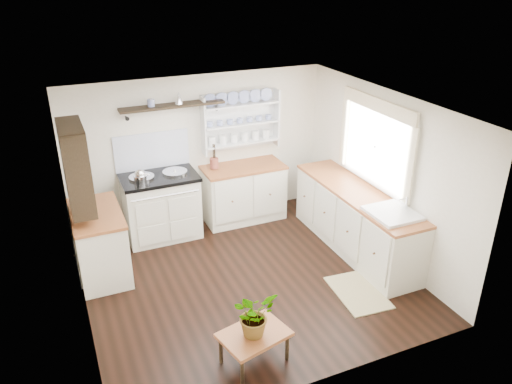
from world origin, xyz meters
TOP-DOWN VIEW (x-y plane):
  - floor at (0.00, 0.00)m, footprint 4.00×3.80m
  - wall_back at (0.00, 1.90)m, footprint 4.00×0.02m
  - wall_right at (2.00, 0.00)m, footprint 0.02×3.80m
  - wall_left at (-2.00, 0.00)m, footprint 0.02×3.80m
  - ceiling at (0.00, 0.00)m, footprint 4.00×3.80m
  - window at (1.95, 0.15)m, footprint 0.08×1.55m
  - aga_cooker at (-0.73, 1.57)m, footprint 1.09×0.76m
  - back_cabinets at (0.60, 1.60)m, footprint 1.27×0.63m
  - right_cabinets at (1.70, 0.10)m, footprint 0.62×2.43m
  - belfast_sink at (1.70, -0.65)m, footprint 0.55×0.60m
  - left_cabinets at (-1.70, 0.90)m, footprint 0.62×1.13m
  - plate_rack at (0.65, 1.86)m, footprint 1.20×0.22m
  - high_shelf at (-0.40, 1.78)m, footprint 1.50×0.29m
  - left_shelving at (-1.84, 0.90)m, footprint 0.28×0.80m
  - kettle at (-1.01, 1.45)m, footprint 0.19×0.19m
  - utensil_crock at (0.16, 1.68)m, footprint 0.13×0.13m
  - center_table at (-0.50, -1.40)m, footprint 0.76×0.62m
  - potted_plant at (-0.50, -1.40)m, footprint 0.53×0.50m
  - floor_rug at (1.15, -0.85)m, footprint 0.62×0.89m

SIDE VIEW (x-z plane):
  - floor at x=0.00m, z-range -0.01..0.01m
  - floor_rug at x=1.15m, z-range 0.00..0.02m
  - center_table at x=-0.50m, z-range 0.14..0.50m
  - right_cabinets at x=1.70m, z-range 0.01..0.91m
  - left_cabinets at x=-1.70m, z-range 0.01..0.91m
  - back_cabinets at x=0.60m, z-range 0.01..0.91m
  - aga_cooker at x=-0.73m, z-range -0.01..1.00m
  - potted_plant at x=-0.50m, z-range 0.36..0.83m
  - belfast_sink at x=1.70m, z-range 0.58..1.03m
  - utensil_crock at x=0.16m, z-range 0.91..1.07m
  - kettle at x=-1.01m, z-range 0.93..1.16m
  - wall_back at x=0.00m, z-range 0.00..2.30m
  - wall_right at x=2.00m, z-range 0.00..2.30m
  - wall_left at x=-2.00m, z-range 0.00..2.30m
  - left_shelving at x=-1.84m, z-range 1.02..2.08m
  - plate_rack at x=0.65m, z-range 1.11..2.01m
  - window at x=1.95m, z-range 0.95..2.17m
  - high_shelf at x=-0.40m, z-range 1.83..1.99m
  - ceiling at x=0.00m, z-range 2.29..2.30m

